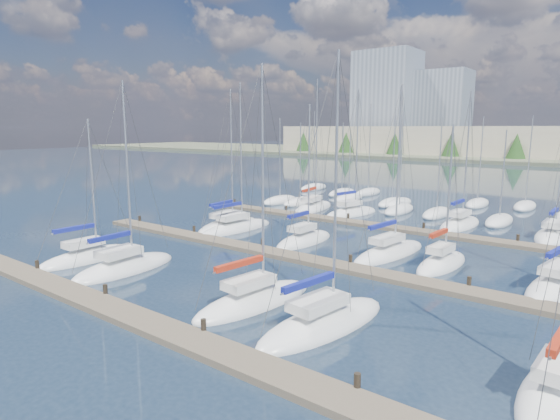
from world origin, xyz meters
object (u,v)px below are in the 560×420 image
Objects in this scene: sailboat_n at (313,208)px; sailboat_p at (460,224)px; sailboat_g at (557,393)px; sailboat_h at (228,226)px; sailboat_m at (559,285)px; sailboat_j at (304,240)px; sailboat_b at (89,257)px; sailboat_d at (254,300)px; sailboat_c at (125,267)px; sailboat_e at (324,323)px; sailboat_l at (442,264)px; sailboat_o at (351,213)px; sailboat_q at (553,236)px; sailboat_i at (237,228)px.

sailboat_p is (16.81, 0.81, -0.01)m from sailboat_n.
sailboat_h reaches higher than sailboat_g.
sailboat_j is at bearing -170.91° from sailboat_m.
sailboat_h is (0.33, 14.47, 0.00)m from sailboat_b.
sailboat_p is (8.47, 14.84, 0.00)m from sailboat_j.
sailboat_g is 0.82× the size of sailboat_h.
sailboat_m is 18.55m from sailboat_d.
sailboat_d is at bearing -48.63° from sailboat_h.
sailboat_c is 0.97× the size of sailboat_e.
sailboat_l is at bearing 36.91° from sailboat_c.
sailboat_d reaches higher than sailboat_b.
sailboat_c is at bearing -93.22° from sailboat_n.
sailboat_o is 28.50m from sailboat_d.
sailboat_j is 24.49m from sailboat_g.
sailboat_c is 1.18× the size of sailboat_q.
sailboat_l is at bearing -172.26° from sailboat_m.
sailboat_c is 0.97× the size of sailboat_p.
sailboat_g is 32.82m from sailboat_h.
sailboat_o is 5.26m from sailboat_n.
sailboat_m is (7.21, -0.20, -0.01)m from sailboat_l.
sailboat_m is 1.07× the size of sailboat_q.
sailboat_j is 18.80m from sailboat_m.
sailboat_p is (17.75, 14.36, 0.01)m from sailboat_h.
sailboat_b is 0.79× the size of sailboat_e.
sailboat_c is 15.71m from sailboat_e.
sailboat_l is 15.32m from sailboat_q.
sailboat_c is (-24.12, -13.85, 0.00)m from sailboat_m.
sailboat_n reaches higher than sailboat_q.
sailboat_d is 20.37m from sailboat_h.
sailboat_g is at bearing -65.47° from sailboat_p.
sailboat_e reaches higher than sailboat_c.
sailboat_i is (-18.24, 13.56, 0.01)m from sailboat_e.
sailboat_m is 1.10× the size of sailboat_b.
sailboat_i is 1.05× the size of sailboat_p.
sailboat_j reaches higher than sailboat_g.
sailboat_d is (14.10, -27.29, -0.01)m from sailboat_n.
sailboat_b is 14.48m from sailboat_h.
sailboat_p is (11.56, 1.01, -0.01)m from sailboat_o.
sailboat_o is at bearing 102.54° from sailboat_j.
sailboat_m is (18.80, -0.07, -0.01)m from sailboat_j.
sailboat_c is at bearing -170.12° from sailboat_e.
sailboat_h is 29.46m from sailboat_q.
sailboat_j is 1.08× the size of sailboat_q.
sailboat_d is (-14.58, 0.38, -0.00)m from sailboat_g.
sailboat_d reaches higher than sailboat_g.
sailboat_g is 0.94× the size of sailboat_m.
sailboat_b reaches higher than sailboat_l.
sailboat_q is at bearing 100.66° from sailboat_g.
sailboat_i reaches higher than sailboat_g.
sailboat_g is 36.11m from sailboat_o.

